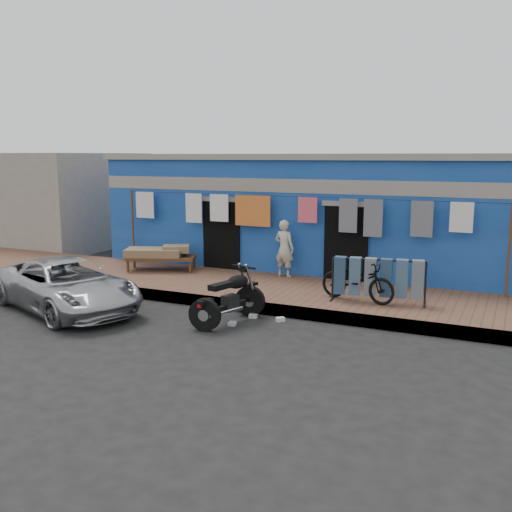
{
  "coord_description": "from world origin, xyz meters",
  "views": [
    {
      "loc": [
        5.2,
        -9.08,
        3.3
      ],
      "look_at": [
        0.0,
        2.0,
        1.15
      ],
      "focal_mm": 40.0,
      "sensor_mm": 36.0,
      "label": 1
    }
  ],
  "objects_px": {
    "seated_person": "(284,248)",
    "jeans_rack": "(378,280)",
    "motorcycle": "(228,296)",
    "car": "(66,284)",
    "bicycle": "(358,276)",
    "charpoy": "(161,258)"
  },
  "relations": [
    {
      "from": "motorcycle",
      "to": "charpoy",
      "type": "xyz_separation_m",
      "value": [
        -3.59,
        2.91,
        0.02
      ]
    },
    {
      "from": "bicycle",
      "to": "jeans_rack",
      "type": "relative_size",
      "value": 0.82
    },
    {
      "from": "car",
      "to": "bicycle",
      "type": "relative_size",
      "value": 2.42
    },
    {
      "from": "charpoy",
      "to": "jeans_rack",
      "type": "distance_m",
      "value": 6.19
    },
    {
      "from": "car",
      "to": "bicycle",
      "type": "xyz_separation_m",
      "value": [
        5.73,
        2.52,
        0.22
      ]
    },
    {
      "from": "car",
      "to": "charpoy",
      "type": "relative_size",
      "value": 1.95
    },
    {
      "from": "seated_person",
      "to": "jeans_rack",
      "type": "distance_m",
      "value": 3.2
    },
    {
      "from": "bicycle",
      "to": "jeans_rack",
      "type": "bearing_deg",
      "value": -67.86
    },
    {
      "from": "car",
      "to": "bicycle",
      "type": "distance_m",
      "value": 6.26
    },
    {
      "from": "car",
      "to": "motorcycle",
      "type": "height_order",
      "value": "car"
    },
    {
      "from": "charpoy",
      "to": "car",
      "type": "bearing_deg",
      "value": -90.47
    },
    {
      "from": "bicycle",
      "to": "jeans_rack",
      "type": "distance_m",
      "value": 0.43
    },
    {
      "from": "bicycle",
      "to": "motorcycle",
      "type": "relative_size",
      "value": 0.94
    },
    {
      "from": "seated_person",
      "to": "jeans_rack",
      "type": "xyz_separation_m",
      "value": [
        2.78,
        -1.56,
        -0.25
      ]
    },
    {
      "from": "bicycle",
      "to": "charpoy",
      "type": "bearing_deg",
      "value": 92.13
    },
    {
      "from": "seated_person",
      "to": "jeans_rack",
      "type": "height_order",
      "value": "seated_person"
    },
    {
      "from": "car",
      "to": "seated_person",
      "type": "height_order",
      "value": "seated_person"
    },
    {
      "from": "seated_person",
      "to": "motorcycle",
      "type": "distance_m",
      "value": 3.56
    },
    {
      "from": "seated_person",
      "to": "motorcycle",
      "type": "height_order",
      "value": "seated_person"
    },
    {
      "from": "charpoy",
      "to": "seated_person",
      "type": "bearing_deg",
      "value": 10.38
    },
    {
      "from": "motorcycle",
      "to": "seated_person",
      "type": "bearing_deg",
      "value": 108.09
    },
    {
      "from": "motorcycle",
      "to": "jeans_rack",
      "type": "height_order",
      "value": "jeans_rack"
    }
  ]
}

